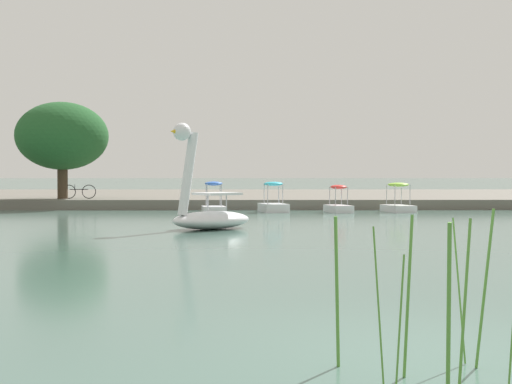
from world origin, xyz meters
The scene contains 10 objects.
ground_plane centered at (0.00, 0.00, 0.00)m, with size 607.60×607.60×0.00m, color #47665B.
shore_bank_far centered at (0.00, 41.82, 0.26)m, with size 150.13×24.97×0.52m, color #6B665B.
swan_boat centered at (-3.27, 16.64, 0.65)m, with size 3.29×3.07×3.50m.
pedal_boat_lime centered at (5.36, 27.51, 0.46)m, with size 1.49×2.11×1.42m.
pedal_boat_red centered at (2.41, 27.11, 0.40)m, with size 1.31×1.89×1.32m.
pedal_boat_cyan centered at (-0.70, 27.52, 0.40)m, with size 1.51×2.14×1.47m.
pedal_boat_blue centered at (-3.59, 27.47, 0.43)m, with size 1.29×1.84×1.48m.
tree_broadleaf_behind_dock centered at (-11.86, 31.29, 3.85)m, with size 6.60×6.48×5.17m.
bicycle_parked centered at (-11.00, 31.30, 0.90)m, with size 1.82×0.09×0.76m.
reed_clump_foreground centered at (0.05, -0.82, 0.68)m, with size 2.54×1.38×1.52m.
Camera 1 is at (-1.92, -7.27, 1.85)m, focal length 50.49 mm.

